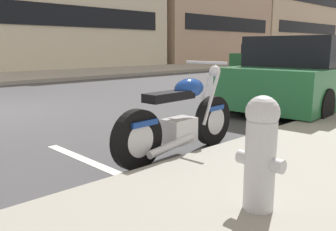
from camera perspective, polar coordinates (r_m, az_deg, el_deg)
The scene contains 7 objects.
sidewalk_far_curb at distance 20.73m, azimuth -1.21°, elevation 7.52°, with size 120.00×5.00×0.14m, color gray.
parking_stall_stripe at distance 4.10m, azimuth -11.20°, elevation -7.79°, with size 0.12×2.20×0.01m, color silver.
parked_motorcycle at distance 4.29m, azimuth 2.05°, elevation -0.78°, with size 2.04×0.62×1.13m.
parked_car_across_street at distance 8.11m, azimuth 21.10°, elevation 5.93°, with size 4.32×2.14×1.51m.
car_opposite_curb at distance 23.41m, azimuth 14.86°, elevation 9.09°, with size 4.60×1.99×1.48m.
fire_hydrant at distance 2.63m, azimuth 14.60°, elevation -5.42°, with size 0.24×0.36×0.84m.
townhouse_corner_block at distance 57.87m, azimuth 24.37°, elevation 14.01°, with size 13.07×8.87×10.71m.
Camera 1 is at (-2.08, -7.67, 1.31)m, focal length 38.10 mm.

